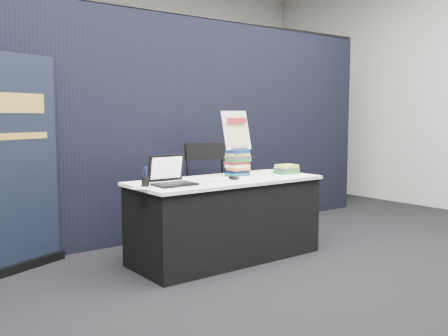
% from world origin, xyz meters
% --- Properties ---
extents(floor, '(8.00, 8.00, 0.00)m').
position_xyz_m(floor, '(0.00, 0.00, 0.00)').
color(floor, black).
rests_on(floor, ground).
extents(wall_back, '(8.00, 0.02, 3.50)m').
position_xyz_m(wall_back, '(0.00, 4.00, 1.75)').
color(wall_back, '#B7B5AD').
rests_on(wall_back, floor).
extents(drape_partition, '(6.00, 0.08, 2.40)m').
position_xyz_m(drape_partition, '(0.00, 1.60, 1.20)').
color(drape_partition, black).
rests_on(drape_partition, floor).
extents(display_table, '(1.80, 0.75, 0.75)m').
position_xyz_m(display_table, '(0.00, 0.55, 0.38)').
color(display_table, black).
rests_on(display_table, floor).
extents(laptop, '(0.34, 0.28, 0.25)m').
position_xyz_m(laptop, '(-0.61, 0.49, 0.81)').
color(laptop, black).
rests_on(laptop, display_table).
extents(mouse, '(0.11, 0.13, 0.03)m').
position_xyz_m(mouse, '(0.02, 0.46, 0.77)').
color(mouse, black).
rests_on(mouse, display_table).
extents(brochure_left, '(0.33, 0.30, 0.00)m').
position_xyz_m(brochure_left, '(-0.82, 0.51, 0.75)').
color(brochure_left, silver).
rests_on(brochure_left, display_table).
extents(brochure_mid, '(0.36, 0.27, 0.00)m').
position_xyz_m(brochure_mid, '(-0.52, 0.38, 0.75)').
color(brochure_mid, silver).
rests_on(brochure_mid, display_table).
extents(brochure_right, '(0.34, 0.31, 0.00)m').
position_xyz_m(brochure_right, '(-0.31, 0.49, 0.75)').
color(brochure_right, silver).
rests_on(brochure_right, display_table).
extents(pen_cup, '(0.07, 0.07, 0.08)m').
position_xyz_m(pen_cup, '(-0.84, 0.54, 0.79)').
color(pen_cup, black).
rests_on(pen_cup, display_table).
extents(book_stack_tall, '(0.20, 0.16, 0.25)m').
position_xyz_m(book_stack_tall, '(0.25, 0.68, 0.87)').
color(book_stack_tall, '#154D53').
rests_on(book_stack_tall, display_table).
extents(book_stack_short, '(0.21, 0.16, 0.09)m').
position_xyz_m(book_stack_short, '(0.75, 0.51, 0.79)').
color(book_stack_short, '#1E732D').
rests_on(book_stack_short, display_table).
extents(info_sign, '(0.29, 0.15, 0.39)m').
position_xyz_m(info_sign, '(0.25, 0.71, 1.18)').
color(info_sign, black).
rests_on(info_sign, book_stack_tall).
extents(pullup_banner, '(0.76, 0.40, 1.85)m').
position_xyz_m(pullup_banner, '(-1.59, 1.36, 0.82)').
color(pullup_banner, black).
rests_on(pullup_banner, floor).
extents(stacking_chair, '(0.57, 0.58, 1.05)m').
position_xyz_m(stacking_chair, '(0.24, 1.03, 0.58)').
color(stacking_chair, black).
rests_on(stacking_chair, floor).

